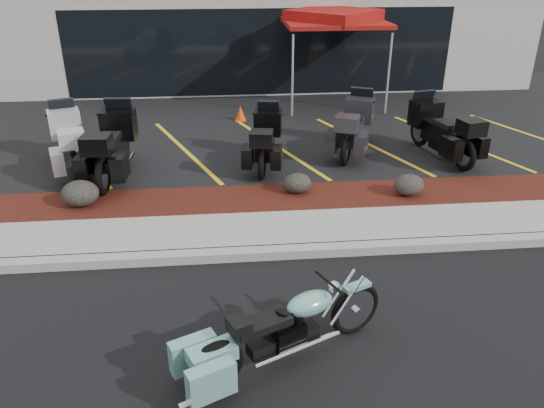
{
  "coord_description": "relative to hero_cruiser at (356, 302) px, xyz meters",
  "views": [
    {
      "loc": [
        -1.26,
        -6.29,
        4.42
      ],
      "look_at": [
        -0.55,
        1.2,
        0.78
      ],
      "focal_mm": 35.0,
      "sensor_mm": 36.0,
      "label": 1
    }
  ],
  "objects": [
    {
      "name": "ground",
      "position": [
        -0.27,
        1.04,
        -0.47
      ],
      "size": [
        90.0,
        90.0,
        0.0
      ],
      "primitive_type": "plane",
      "color": "black",
      "rests_on": "ground"
    },
    {
      "name": "curb",
      "position": [
        -0.27,
        1.94,
        -0.4
      ],
      "size": [
        24.0,
        0.25,
        0.15
      ],
      "primitive_type": "cube",
      "color": "gray",
      "rests_on": "ground"
    },
    {
      "name": "sidewalk",
      "position": [
        -0.27,
        2.64,
        -0.4
      ],
      "size": [
        24.0,
        1.2,
        0.15
      ],
      "primitive_type": "cube",
      "color": "gray",
      "rests_on": "ground"
    },
    {
      "name": "mulch_bed",
      "position": [
        -0.27,
        3.84,
        -0.39
      ],
      "size": [
        24.0,
        1.2,
        0.16
      ],
      "primitive_type": "cube",
      "color": "#35130C",
      "rests_on": "ground"
    },
    {
      "name": "upper_lot",
      "position": [
        -0.27,
        9.24,
        -0.4
      ],
      "size": [
        26.0,
        9.6,
        0.15
      ],
      "primitive_type": "cube",
      "color": "black",
      "rests_on": "ground"
    },
    {
      "name": "dealership_building",
      "position": [
        -0.27,
        15.51,
        1.53
      ],
      "size": [
        18.0,
        8.16,
        4.0
      ],
      "color": "gray",
      "rests_on": "ground"
    },
    {
      "name": "boulder_left",
      "position": [
        -4.19,
        3.8,
        -0.07
      ],
      "size": [
        0.68,
        0.56,
        0.48
      ],
      "primitive_type": "ellipsoid",
      "color": "black",
      "rests_on": "mulch_bed"
    },
    {
      "name": "boulder_mid",
      "position": [
        -0.17,
        4.0,
        -0.12
      ],
      "size": [
        0.54,
        0.45,
        0.38
      ],
      "primitive_type": "ellipsoid",
      "color": "black",
      "rests_on": "mulch_bed"
    },
    {
      "name": "boulder_right",
      "position": [
        1.93,
        3.69,
        -0.11
      ],
      "size": [
        0.58,
        0.48,
        0.41
      ],
      "primitive_type": "ellipsoid",
      "color": "black",
      "rests_on": "mulch_bed"
    },
    {
      "name": "hero_cruiser",
      "position": [
        0.0,
        0.0,
        0.0
      ],
      "size": [
        2.73,
        1.74,
        0.95
      ],
      "primitive_type": null,
      "rotation": [
        0.0,
        0.0,
        0.43
      ],
      "color": "#6EAC9E",
      "rests_on": "ground"
    },
    {
      "name": "touring_white",
      "position": [
        -5.03,
        6.42,
        0.35
      ],
      "size": [
        1.6,
        2.48,
        1.35
      ],
      "primitive_type": null,
      "rotation": [
        0.0,
        0.0,
        1.9
      ],
      "color": "silver",
      "rests_on": "upper_lot"
    },
    {
      "name": "touring_black_front",
      "position": [
        -3.76,
        6.07,
        0.39
      ],
      "size": [
        1.08,
        2.51,
        1.43
      ],
      "primitive_type": null,
      "rotation": [
        0.0,
        0.0,
        1.51
      ],
      "color": "black",
      "rests_on": "upper_lot"
    },
    {
      "name": "touring_black_mid",
      "position": [
        -0.53,
        6.25,
        0.29
      ],
      "size": [
        1.17,
        2.23,
        1.24
      ],
      "primitive_type": null,
      "rotation": [
        0.0,
        0.0,
        1.4
      ],
      "color": "black",
      "rests_on": "upper_lot"
    },
    {
      "name": "touring_grey",
      "position": [
        1.74,
        6.87,
        0.34
      ],
      "size": [
        1.73,
        2.45,
        1.34
      ],
      "primitive_type": null,
      "rotation": [
        0.0,
        0.0,
        1.16
      ],
      "color": "#28282D",
      "rests_on": "upper_lot"
    },
    {
      "name": "touring_black_rear",
      "position": [
        3.1,
        6.43,
        0.35
      ],
      "size": [
        1.39,
        2.45,
        1.35
      ],
      "primitive_type": null,
      "rotation": [
        0.0,
        0.0,
        1.8
      ],
      "color": "black",
      "rests_on": "upper_lot"
    },
    {
      "name": "traffic_cone",
      "position": [
        -1.06,
        8.9,
        -0.12
      ],
      "size": [
        0.32,
        0.32,
        0.4
      ],
      "primitive_type": "cone",
      "rotation": [
        0.0,
        0.0,
        0.11
      ],
      "color": "#E33D07",
      "rests_on": "upper_lot"
    },
    {
      "name": "popup_canopy",
      "position": [
        1.75,
        10.57,
        2.12
      ],
      "size": [
        3.38,
        3.38,
        2.69
      ],
      "rotation": [
        0.0,
        0.0,
        -0.19
      ],
      "color": "silver",
      "rests_on": "upper_lot"
    }
  ]
}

